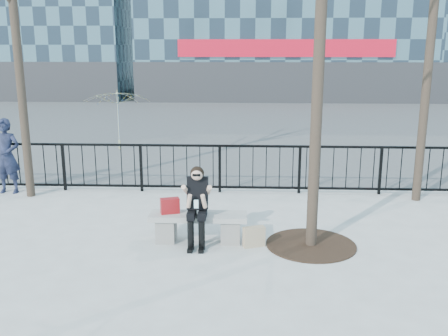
{
  "coord_description": "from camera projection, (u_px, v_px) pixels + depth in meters",
  "views": [
    {
      "loc": [
        0.81,
        -7.97,
        3.22
      ],
      "look_at": [
        0.4,
        0.8,
        1.1
      ],
      "focal_mm": 40.0,
      "sensor_mm": 36.0,
      "label": 1
    }
  ],
  "objects": [
    {
      "name": "tree_grate",
      "position": [
        311.0,
        245.0,
        8.35
      ],
      "size": [
        1.5,
        1.5,
        0.02
      ],
      "primitive_type": "cylinder",
      "color": "black",
      "rests_on": "ground"
    },
    {
      "name": "bench_main",
      "position": [
        198.0,
        224.0,
        8.46
      ],
      "size": [
        1.65,
        0.46,
        0.49
      ],
      "color": "slate",
      "rests_on": "ground"
    },
    {
      "name": "shopping_bag",
      "position": [
        254.0,
        237.0,
        8.27
      ],
      "size": [
        0.38,
        0.25,
        0.34
      ],
      "primitive_type": "cube",
      "rotation": [
        0.0,
        0.0,
        0.36
      ],
      "color": "#C3AE8A",
      "rests_on": "ground"
    },
    {
      "name": "standing_man",
      "position": [
        7.0,
        156.0,
        11.2
      ],
      "size": [
        0.63,
        0.42,
        1.7
      ],
      "primitive_type": "imported",
      "rotation": [
        0.0,
        0.0,
        -0.02
      ],
      "color": "black",
      "rests_on": "ground"
    },
    {
      "name": "vendor_umbrella",
      "position": [
        118.0,
        120.0,
        15.93
      ],
      "size": [
        2.54,
        2.57,
        1.94
      ],
      "primitive_type": "imported",
      "rotation": [
        0.0,
        0.0,
        -0.22
      ],
      "color": "yellow",
      "rests_on": "ground"
    },
    {
      "name": "seated_woman",
      "position": [
        197.0,
        207.0,
        8.22
      ],
      "size": [
        0.5,
        0.64,
        1.34
      ],
      "color": "black",
      "rests_on": "ground"
    },
    {
      "name": "ground",
      "position": [
        199.0,
        241.0,
        8.53
      ],
      "size": [
        120.0,
        120.0,
        0.0
      ],
      "primitive_type": "plane",
      "color": "#9E9D99",
      "rests_on": "ground"
    },
    {
      "name": "railing",
      "position": [
        211.0,
        168.0,
        11.32
      ],
      "size": [
        14.0,
        0.06,
        1.1
      ],
      "color": "black",
      "rests_on": "ground"
    },
    {
      "name": "street_surface",
      "position": [
        230.0,
        119.0,
        23.1
      ],
      "size": [
        60.0,
        23.0,
        0.01
      ],
      "primitive_type": "cube",
      "color": "#474747",
      "rests_on": "ground"
    },
    {
      "name": "handbag",
      "position": [
        170.0,
        206.0,
        8.43
      ],
      "size": [
        0.35,
        0.24,
        0.26
      ],
      "primitive_type": "cube",
      "rotation": [
        0.0,
        0.0,
        0.32
      ],
      "color": "maroon",
      "rests_on": "bench_main"
    }
  ]
}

